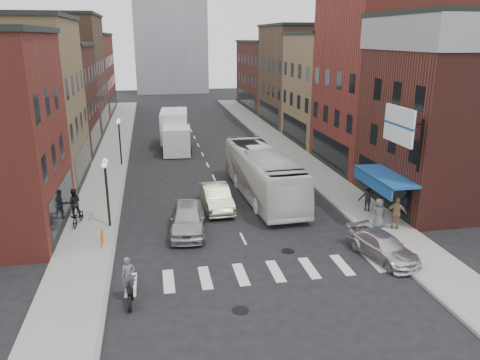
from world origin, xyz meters
name	(u,v)px	position (x,y,z in m)	size (l,w,h in m)	color
ground	(247,246)	(0.00, 0.00, 0.00)	(160.00, 160.00, 0.00)	black
sidewalk_left	(112,155)	(-8.50, 22.00, 0.07)	(3.00, 74.00, 0.15)	gray
sidewalk_right	(285,147)	(8.50, 22.00, 0.07)	(3.00, 74.00, 0.15)	gray
curb_left	(128,155)	(-7.00, 22.00, 0.00)	(0.20, 74.00, 0.16)	gray
curb_right	(271,149)	(7.00, 22.00, 0.00)	(0.20, 74.00, 0.16)	gray
crosswalk_stripes	(259,273)	(0.00, -3.00, 0.00)	(12.00, 2.20, 0.01)	silver
bldg_left_mid_a	(5,104)	(-14.99, 14.00, 6.15)	(10.30, 10.20, 12.30)	#9E8557
bldg_left_mid_b	(37,100)	(-14.99, 24.00, 5.15)	(10.30, 10.20, 10.30)	#4C201B
bldg_left_far_a	(57,75)	(-14.99, 35.00, 6.65)	(10.30, 12.20, 13.30)	#513828
bldg_left_far_b	(75,74)	(-14.99, 49.00, 5.65)	(10.30, 16.20, 11.30)	maroon
bldg_right_corner	(460,112)	(14.99, 4.50, 6.15)	(10.30, 9.20, 12.30)	#4C201B
bldg_right_mid_a	(389,82)	(15.00, 14.00, 7.15)	(10.30, 10.20, 14.30)	maroon
bldg_right_mid_b	(341,88)	(14.99, 24.00, 5.65)	(10.30, 10.20, 11.30)	#9E8557
bldg_right_far_a	(307,75)	(14.99, 35.00, 6.15)	(10.30, 12.20, 12.30)	#513828
bldg_right_far_b	(278,75)	(14.99, 49.00, 5.15)	(10.30, 16.20, 10.30)	#4C201B
awning_blue	(383,177)	(8.93, 2.50, 2.63)	(1.80, 5.00, 0.78)	navy
billboard_sign	(400,126)	(8.59, 0.50, 6.13)	(1.52, 3.00, 3.70)	black
streetlamp_near	(106,181)	(-7.40, 4.00, 2.91)	(0.32, 1.22, 4.11)	black
streetlamp_far	(119,133)	(-7.40, 18.00, 2.91)	(0.32, 1.22, 4.11)	black
bike_rack	(102,238)	(-7.60, 1.30, 0.55)	(0.08, 0.68, 0.80)	#D8590C
box_truck	(175,131)	(-2.40, 23.58, 1.82)	(3.03, 8.64, 3.68)	silver
motorcycle_rider	(129,282)	(-5.96, -4.50, 0.98)	(0.60, 2.05, 2.09)	black
transit_bus	(263,173)	(2.73, 7.82, 1.69)	(2.84, 12.14, 3.38)	silver
sedan_left_near	(188,219)	(-2.94, 2.50, 0.84)	(1.98, 4.92, 1.68)	#B2B1B6
sedan_left_far	(216,197)	(-0.80, 6.00, 0.79)	(1.66, 4.77, 1.57)	beige
curb_car	(383,247)	(6.50, -2.69, 0.63)	(1.75, 4.32, 1.25)	silver
parked_bicycle	(78,217)	(-9.23, 4.56, 0.63)	(0.64, 1.82, 0.96)	black
ped_left_solo	(74,203)	(-9.60, 5.82, 1.07)	(0.89, 0.51, 1.83)	black
ped_right_a	(368,197)	(8.56, 3.46, 1.05)	(1.16, 0.57, 1.79)	black
ped_right_b	(396,213)	(8.85, 0.40, 1.11)	(1.13, 0.56, 1.92)	olive
ped_right_c	(379,213)	(7.96, 0.80, 1.02)	(0.85, 0.55, 1.74)	#525659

